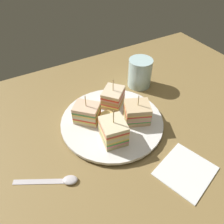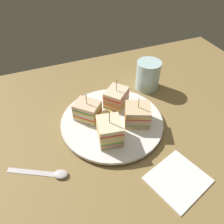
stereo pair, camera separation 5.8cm
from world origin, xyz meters
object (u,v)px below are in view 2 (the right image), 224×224
sandwich_wedge_0 (137,115)px  sandwich_wedge_1 (116,98)px  sandwich_wedge_3 (110,131)px  drinking_glass (148,77)px  sandwich_wedge_2 (88,111)px  napkin (178,179)px  spoon (52,174)px  chip_pile (106,117)px  plate (112,122)px

sandwich_wedge_0 → sandwich_wedge_1: sandwich_wedge_1 is taller
sandwich_wedge_3 → drinking_glass: bearing=-38.8°
sandwich_wedge_2 → napkin: bearing=-18.8°
spoon → chip_pile: bearing=59.3°
sandwich_wedge_2 → sandwich_wedge_0: bearing=14.9°
spoon → napkin: 27.89cm
napkin → drinking_glass: (9.64, 32.57, 3.69)cm
chip_pile → plate: bearing=-22.0°
sandwich_wedge_1 → drinking_glass: sandwich_wedge_1 is taller
plate → sandwich_wedge_0: 7.30cm
spoon → drinking_glass: 41.06cm
sandwich_wedge_0 → spoon: 25.31cm
sandwich_wedge_0 → chip_pile: 8.21cm
chip_pile → napkin: 23.44cm
napkin → chip_pile: bearing=111.6°
plate → sandwich_wedge_3: size_ratio=2.84×
napkin → spoon: bearing=155.7°
sandwich_wedge_0 → napkin: size_ratio=0.69×
sandwich_wedge_1 → sandwich_wedge_2: (-9.17, -2.26, 0.01)cm
sandwich_wedge_0 → chip_pile: bearing=-2.7°
plate → sandwich_wedge_3: (-2.96, -5.89, 3.52)cm
sandwich_wedge_2 → sandwich_wedge_3: 9.63cm
plate → sandwich_wedge_2: size_ratio=3.31×
sandwich_wedge_0 → sandwich_wedge_1: bearing=-51.2°
sandwich_wedge_3 → drinking_glass: size_ratio=1.04×
sandwich_wedge_1 → spoon: size_ratio=0.65×
plate → sandwich_wedge_3: sandwich_wedge_3 is taller
plate → chip_pile: (-1.42, 0.57, 1.90)cm
spoon → drinking_glass: (35.06, 21.08, 3.55)cm
sandwich_wedge_2 → napkin: sandwich_wedge_2 is taller
chip_pile → sandwich_wedge_0: bearing=-25.7°
sandwich_wedge_1 → drinking_glass: bearing=162.2°
chip_pile → drinking_glass: bearing=30.9°
drinking_glass → sandwich_wedge_1: bearing=-156.1°
napkin → drinking_glass: size_ratio=1.27×
sandwich_wedge_3 → spoon: size_ratio=0.73×
sandwich_wedge_2 → spoon: sandwich_wedge_2 is taller
sandwich_wedge_1 → drinking_glass: 14.55cm
sandwich_wedge_1 → chip_pile: size_ratio=1.59×
drinking_glass → chip_pile: bearing=-149.1°
plate → sandwich_wedge_0: sandwich_wedge_0 is taller
sandwich_wedge_3 → sandwich_wedge_1: bearing=-19.5°
sandwich_wedge_0 → drinking_glass: bearing=-104.0°
plate → napkin: bearing=-71.3°
sandwich_wedge_3 → spoon: (-15.30, -3.70, -4.04)cm
sandwich_wedge_0 → chip_pile: sandwich_wedge_0 is taller
plate → sandwich_wedge_2: bearing=149.6°
drinking_glass → spoon: bearing=-149.0°
drinking_glass → sandwich_wedge_0: bearing=-127.1°
spoon → plate: bearing=55.9°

